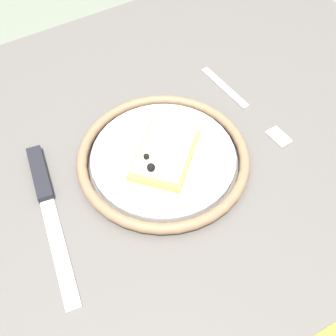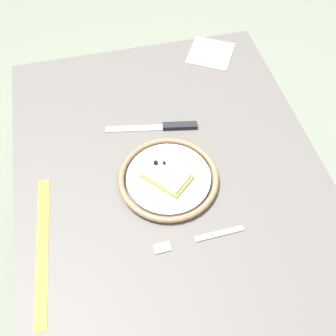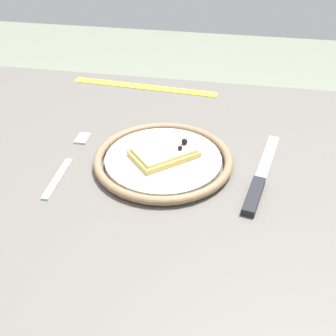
{
  "view_description": "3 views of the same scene",
  "coord_description": "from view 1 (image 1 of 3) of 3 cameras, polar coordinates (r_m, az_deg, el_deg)",
  "views": [
    {
      "loc": [
        0.18,
        0.31,
        1.16
      ],
      "look_at": [
        0.01,
        0.04,
        0.73
      ],
      "focal_mm": 43.12,
      "sensor_mm": 36.0,
      "label": 1
    },
    {
      "loc": [
        -0.5,
        0.13,
        1.49
      ],
      "look_at": [
        0.02,
        0.01,
        0.73
      ],
      "focal_mm": 42.16,
      "sensor_mm": 36.0,
      "label": 2
    },
    {
      "loc": [
        0.12,
        -0.57,
        1.12
      ],
      "look_at": [
        0.01,
        -0.01,
        0.72
      ],
      "focal_mm": 44.6,
      "sensor_mm": 36.0,
      "label": 3
    }
  ],
  "objects": [
    {
      "name": "plate",
      "position": [
        0.56,
        -0.64,
        1.54
      ],
      "size": [
        0.24,
        0.24,
        0.02
      ],
      "color": "white",
      "rests_on": "dining_table"
    },
    {
      "name": "knife",
      "position": [
        0.55,
        -17.04,
        -3.33
      ],
      "size": [
        0.06,
        0.24,
        0.01
      ],
      "color": "silver",
      "rests_on": "dining_table"
    },
    {
      "name": "dining_table",
      "position": [
        0.64,
        -1.05,
        -3.25
      ],
      "size": [
        1.01,
        0.74,
        0.71
      ],
      "color": "#5B5651",
      "rests_on": "ground_plane"
    },
    {
      "name": "pizza_slice_near",
      "position": [
        0.54,
        -0.84,
        1.88
      ],
      "size": [
        0.13,
        0.12,
        0.03
      ],
      "color": "tan",
      "rests_on": "plate"
    },
    {
      "name": "ground_plane",
      "position": [
        1.21,
        -0.59,
        -19.79
      ],
      "size": [
        6.0,
        6.0,
        0.0
      ],
      "primitive_type": "plane",
      "color": "slate"
    },
    {
      "name": "fork",
      "position": [
        0.65,
        10.62,
        8.75
      ],
      "size": [
        0.02,
        0.2,
        0.0
      ],
      "color": "#BCBCBC",
      "rests_on": "dining_table"
    }
  ]
}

